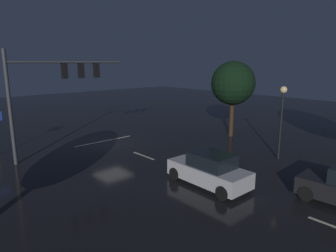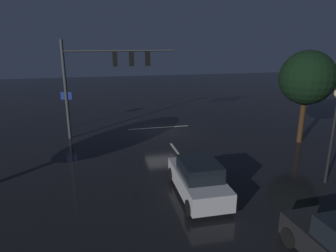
{
  "view_description": "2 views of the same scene",
  "coord_description": "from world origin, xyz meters",
  "px_view_note": "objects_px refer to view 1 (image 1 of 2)",
  "views": [
    {
      "loc": [
        11.6,
        19.24,
        6.13
      ],
      "look_at": [
        -0.29,
        6.11,
        2.34
      ],
      "focal_mm": 31.85,
      "sensor_mm": 36.0,
      "label": 1
    },
    {
      "loc": [
        4.61,
        21.6,
        6.73
      ],
      "look_at": [
        0.96,
        6.15,
        2.22
      ],
      "focal_mm": 31.62,
      "sensor_mm": 36.0,
      "label": 2
    }
  ],
  "objects_px": {
    "traffic_signal_assembly": "(55,82)",
    "tree_left_far": "(233,83)",
    "street_lamp_left_kerb": "(282,108)",
    "car_approaching": "(209,170)"
  },
  "relations": [
    {
      "from": "traffic_signal_assembly",
      "to": "street_lamp_left_kerb",
      "type": "distance_m",
      "value": 14.56
    },
    {
      "from": "car_approaching",
      "to": "tree_left_far",
      "type": "bearing_deg",
      "value": -149.65
    },
    {
      "from": "traffic_signal_assembly",
      "to": "car_approaching",
      "type": "relative_size",
      "value": 1.79
    },
    {
      "from": "traffic_signal_assembly",
      "to": "tree_left_far",
      "type": "relative_size",
      "value": 1.26
    },
    {
      "from": "car_approaching",
      "to": "street_lamp_left_kerb",
      "type": "relative_size",
      "value": 0.94
    },
    {
      "from": "traffic_signal_assembly",
      "to": "tree_left_far",
      "type": "distance_m",
      "value": 13.69
    },
    {
      "from": "tree_left_far",
      "to": "traffic_signal_assembly",
      "type": "bearing_deg",
      "value": -19.56
    },
    {
      "from": "traffic_signal_assembly",
      "to": "car_approaching",
      "type": "height_order",
      "value": "traffic_signal_assembly"
    },
    {
      "from": "car_approaching",
      "to": "tree_left_far",
      "type": "xyz_separation_m",
      "value": [
        -9.34,
        -5.47,
        3.65
      ]
    },
    {
      "from": "traffic_signal_assembly",
      "to": "tree_left_far",
      "type": "bearing_deg",
      "value": 160.44
    }
  ]
}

